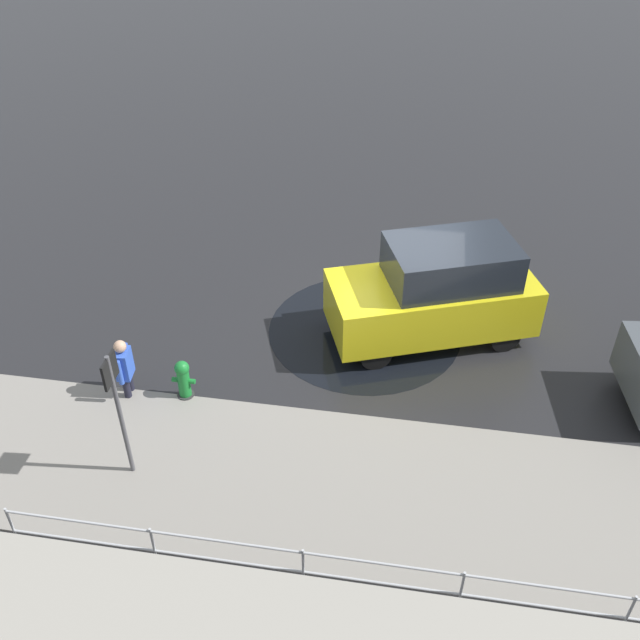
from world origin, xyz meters
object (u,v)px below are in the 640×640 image
(moving_hatchback, at_px, (436,292))
(sign_post, at_px, (117,400))
(pedestrian, at_px, (124,365))
(fire_hydrant, at_px, (184,380))

(moving_hatchback, relative_size, sign_post, 1.77)
(moving_hatchback, bearing_deg, pedestrian, 26.33)
(fire_hydrant, distance_m, sign_post, 2.18)
(moving_hatchback, relative_size, pedestrian, 3.48)
(pedestrian, bearing_deg, moving_hatchback, -153.67)
(pedestrian, bearing_deg, sign_post, 112.76)
(fire_hydrant, relative_size, sign_post, 0.33)
(moving_hatchback, distance_m, fire_hydrant, 5.03)
(fire_hydrant, distance_m, pedestrian, 1.06)
(fire_hydrant, bearing_deg, sign_post, 80.69)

